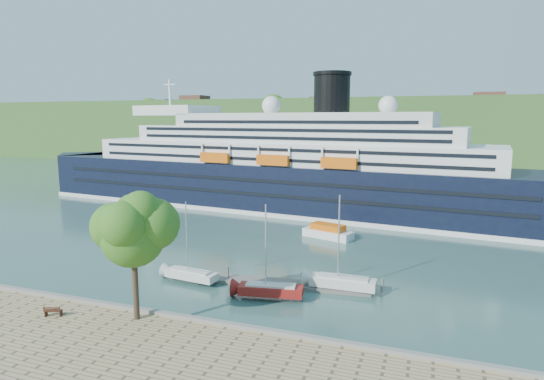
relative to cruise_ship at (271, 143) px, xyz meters
The scene contains 11 objects.
ground 52.99m from the cruise_ship, 79.00° to the right, with size 400.00×400.00×0.00m, color #2E534C.
far_hillside 94.98m from the cruise_ship, 84.07° to the left, with size 400.00×50.00×24.00m, color #376126.
quay_coping 52.92m from the cruise_ship, 79.05° to the right, with size 220.00×0.50×0.30m, color slate.
cruise_ship is the anchor object (origin of this frame).
park_bench 55.03m from the cruise_ship, 89.86° to the right, with size 1.47×0.60×0.94m, color #472414, non-canonical shape.
promenade_tree 52.82m from the cruise_ship, 82.41° to the right, with size 6.91×6.91×11.45m, color #2A5A17, non-canonical shape.
floating_pontoon 43.18m from the cruise_ship, 68.74° to the right, with size 17.94×2.19×0.40m, color slate, non-canonical shape.
sailboat_white_near 42.17m from the cruise_ship, 82.16° to the right, with size 6.37×1.77×8.22m, color silver, non-canonical shape.
sailboat_red 45.61m from the cruise_ship, 70.46° to the right, with size 6.81×1.89×8.80m, color maroon, non-canonical shape.
sailboat_white_far 44.29m from the cruise_ship, 60.99° to the right, with size 7.22×2.01×9.33m, color silver, non-canonical shape.
tender_launch 26.44m from the cruise_ship, 50.28° to the right, with size 7.35×2.52×2.03m, color #E15F0D, non-canonical shape.
Camera 1 is at (19.12, -30.66, 17.12)m, focal length 30.00 mm.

